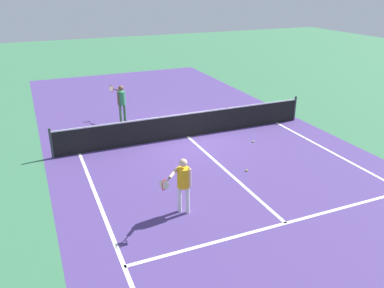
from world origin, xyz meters
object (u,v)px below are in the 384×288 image
at_px(net, 188,125).
at_px(tennis_ball_near_net, 253,142).
at_px(player_near, 183,181).
at_px(player_far, 121,100).
at_px(tennis_ball_mid_court, 247,170).

distance_m(net, tennis_ball_near_net, 2.57).
xyz_separation_m(net, player_near, (-2.17, -4.94, 0.45)).
bearing_deg(player_far, net, -53.95).
xyz_separation_m(net, tennis_ball_near_net, (2.03, -1.50, -0.46)).
xyz_separation_m(player_far, tennis_ball_mid_court, (2.49, -6.13, -0.97)).
bearing_deg(tennis_ball_near_net, tennis_ball_mid_court, -125.98).
height_order(net, player_near, player_near).
distance_m(net, player_far, 3.29).
relative_size(net, tennis_ball_mid_court, 152.35).
xyz_separation_m(player_near, tennis_ball_near_net, (4.21, 3.44, -0.91)).
xyz_separation_m(player_far, tennis_ball_near_net, (3.95, -4.13, -0.97)).
xyz_separation_m(net, player_far, (-1.91, 2.63, 0.51)).
bearing_deg(player_far, tennis_ball_mid_court, -67.87).
bearing_deg(player_near, tennis_ball_near_net, 39.23).
distance_m(net, player_near, 5.41).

